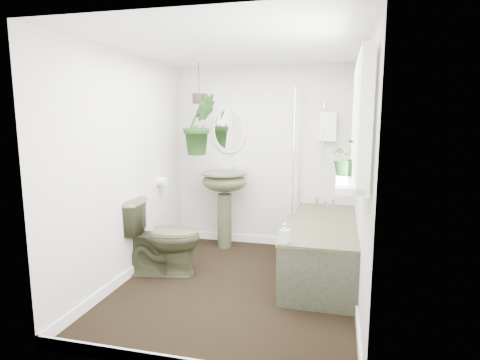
# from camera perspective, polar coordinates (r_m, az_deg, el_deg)

# --- Properties ---
(floor) EXTENTS (2.30, 2.80, 0.02)m
(floor) POSITION_cam_1_polar(r_m,az_deg,el_deg) (4.14, -0.52, -14.97)
(floor) COLOR black
(floor) RESTS_ON ground
(ceiling) EXTENTS (2.30, 2.80, 0.02)m
(ceiling) POSITION_cam_1_polar(r_m,az_deg,el_deg) (3.82, -0.57, 18.60)
(ceiling) COLOR white
(ceiling) RESTS_ON ground
(wall_back) EXTENTS (2.30, 0.02, 2.30)m
(wall_back) POSITION_cam_1_polar(r_m,az_deg,el_deg) (5.18, 3.37, 3.28)
(wall_back) COLOR silver
(wall_back) RESTS_ON ground
(wall_front) EXTENTS (2.30, 0.02, 2.30)m
(wall_front) POSITION_cam_1_polar(r_m,az_deg,el_deg) (2.49, -8.70, -3.35)
(wall_front) COLOR silver
(wall_front) RESTS_ON ground
(wall_left) EXTENTS (0.02, 2.80, 2.30)m
(wall_left) POSITION_cam_1_polar(r_m,az_deg,el_deg) (4.25, -15.87, 1.62)
(wall_left) COLOR silver
(wall_left) RESTS_ON ground
(wall_right) EXTENTS (0.02, 2.80, 2.30)m
(wall_right) POSITION_cam_1_polar(r_m,az_deg,el_deg) (3.70, 17.13, 0.46)
(wall_right) COLOR silver
(wall_right) RESTS_ON ground
(skirting) EXTENTS (2.30, 2.80, 0.10)m
(skirting) POSITION_cam_1_polar(r_m,az_deg,el_deg) (4.12, -0.52, -14.21)
(skirting) COLOR white
(skirting) RESTS_ON floor
(bathtub) EXTENTS (0.72, 1.72, 0.58)m
(bathtub) POSITION_cam_1_polar(r_m,az_deg,el_deg) (4.39, 11.48, -9.53)
(bathtub) COLOR #3F422B
(bathtub) RESTS_ON floor
(bath_screen) EXTENTS (0.04, 0.72, 1.40)m
(bath_screen) POSITION_cam_1_polar(r_m,az_deg,el_deg) (4.69, 8.10, 4.17)
(bath_screen) COLOR silver
(bath_screen) RESTS_ON bathtub
(shower_box) EXTENTS (0.20, 0.10, 0.35)m
(shower_box) POSITION_cam_1_polar(r_m,az_deg,el_deg) (5.00, 12.39, 7.46)
(shower_box) COLOR white
(shower_box) RESTS_ON wall_back
(oval_mirror) EXTENTS (0.46, 0.03, 0.62)m
(oval_mirror) POSITION_cam_1_polar(r_m,az_deg,el_deg) (5.22, -1.58, 7.19)
(oval_mirror) COLOR beige
(oval_mirror) RESTS_ON wall_back
(wall_sconce) EXTENTS (0.04, 0.04, 0.22)m
(wall_sconce) POSITION_cam_1_polar(r_m,az_deg,el_deg) (5.33, -5.77, 6.12)
(wall_sconce) COLOR black
(wall_sconce) RESTS_ON wall_back
(toilet_roll_holder) EXTENTS (0.11, 0.11, 0.11)m
(toilet_roll_holder) POSITION_cam_1_polar(r_m,az_deg,el_deg) (4.87, -11.06, -0.22)
(toilet_roll_holder) COLOR white
(toilet_roll_holder) RESTS_ON wall_left
(window_recess) EXTENTS (0.08, 1.00, 0.90)m
(window_recess) POSITION_cam_1_polar(r_m,az_deg,el_deg) (2.96, 16.93, 8.09)
(window_recess) COLOR white
(window_recess) RESTS_ON wall_right
(window_sill) EXTENTS (0.18, 1.00, 0.04)m
(window_sill) POSITION_cam_1_polar(r_m,az_deg,el_deg) (2.99, 15.21, 0.09)
(window_sill) COLOR white
(window_sill) RESTS_ON wall_right
(window_blinds) EXTENTS (0.01, 0.86, 0.76)m
(window_blinds) POSITION_cam_1_polar(r_m,az_deg,el_deg) (2.96, 16.05, 8.13)
(window_blinds) COLOR white
(window_blinds) RESTS_ON wall_right
(toilet) EXTENTS (0.87, 0.60, 0.82)m
(toilet) POSITION_cam_1_polar(r_m,az_deg,el_deg) (4.39, -10.95, -7.87)
(toilet) COLOR #3F422B
(toilet) RESTS_ON floor
(pedestal_sink) EXTENTS (0.63, 0.56, 0.98)m
(pedestal_sink) POSITION_cam_1_polar(r_m,az_deg,el_deg) (5.13, -2.22, -4.24)
(pedestal_sink) COLOR #3F422B
(pedestal_sink) RESTS_ON floor
(sill_plant) EXTENTS (0.30, 0.29, 0.26)m
(sill_plant) POSITION_cam_1_polar(r_m,az_deg,el_deg) (3.05, 14.77, 3.16)
(sill_plant) COLOR black
(sill_plant) RESTS_ON window_sill
(hanging_plant) EXTENTS (0.52, 0.50, 0.73)m
(hanging_plant) POSITION_cam_1_polar(r_m,az_deg,el_deg) (4.89, -5.76, 7.86)
(hanging_plant) COLOR black
(hanging_plant) RESTS_ON ceiling
(soap_bottle) EXTENTS (0.10, 0.10, 0.18)m
(soap_bottle) POSITION_cam_1_polar(r_m,az_deg,el_deg) (3.54, 6.36, -7.54)
(soap_bottle) COLOR #373334
(soap_bottle) RESTS_ON bathtub
(hanging_pot) EXTENTS (0.16, 0.16, 0.12)m
(hanging_pot) POSITION_cam_1_polar(r_m,az_deg,el_deg) (4.89, -5.82, 11.44)
(hanging_pot) COLOR black
(hanging_pot) RESTS_ON ceiling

